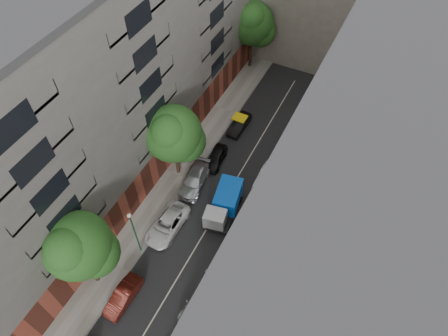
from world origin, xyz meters
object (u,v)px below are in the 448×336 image
Objects in this scene: car_left_1 at (123,296)px; tree_far at (253,25)px; pedestrian at (289,170)px; car_left_5 at (239,124)px; car_right_3 at (267,175)px; tarp_truck at (225,203)px; car_left_4 at (216,158)px; car_right_4 at (286,149)px; car_left_3 at (195,180)px; lamp_post at (134,229)px; car_left_2 at (167,224)px; tree_mid at (173,136)px; car_right_1 at (200,302)px; tree_near at (78,248)px; car_right_2 at (232,240)px.

car_left_1 is 33.67m from tree_far.
pedestrian reaches higher than car_left_1.
car_left_5 is 7.78m from car_right_3.
tarp_truck reaches higher than car_left_4.
car_left_1 is at bearing -117.96° from tarp_truck.
car_left_5 is 8.37m from pedestrian.
car_right_4 is (6.09, -1.20, -0.00)m from car_left_5.
car_left_1 is 0.80× the size of car_left_3.
lamp_post is 16.76m from pedestrian.
car_left_3 reaches higher than car_left_2.
car_right_3 is 0.46× the size of tree_far.
tree_mid is at bearing -142.07° from car_right_4.
car_left_1 is 12.98m from car_left_3.
car_right_4 is (6.22, 4.40, -0.01)m from car_left_4.
lamp_post reaches higher than car_right_4.
car_left_3 is at bearing -132.55° from car_right_4.
tree_mid is (-8.54, 11.05, 4.98)m from car_right_1.
car_left_4 is at bearing 84.09° from lamp_post.
tarp_truck is 7.88m from tree_mid.
pedestrian is (10.51, 17.97, -5.09)m from tree_near.
car_right_2 is at bearing 12.29° from car_left_2.
car_left_2 is 9.21m from car_left_4.
car_left_1 is 17.74m from car_right_3.
car_right_3 reaches higher than car_right_2.
car_left_2 is 1.11× the size of car_right_4.
car_left_1 is 7.38m from car_left_2.
car_left_2 reaches higher than car_right_2.
car_right_1 is at bearing 65.36° from pedestrian.
tree_mid is (-8.94, -7.55, 5.05)m from car_right_4.
car_left_5 is at bearing 97.01° from tarp_truck.
car_left_2 is at bearing -90.96° from car_left_5.
tarp_truck is 1.08× the size of car_left_2.
car_left_3 is at bearing -105.09° from car_left_4.
car_left_5 is 22.74m from tree_near.
lamp_post reaches higher than car_right_1.
car_left_4 is at bearing -146.99° from car_right_4.
tarp_truck is at bearing -108.00° from car_right_4.
car_left_5 is (0.18, 22.17, -0.01)m from car_left_1.
lamp_post is at bearing -80.99° from tree_mid.
car_left_3 is 7.36m from car_right_3.
tree_mid reaches higher than car_left_5.
car_right_4 is at bearing 65.79° from lamp_post.
car_right_3 is at bearing 21.05° from pedestrian.
car_left_4 is 5.60m from car_left_5.
car_left_4 is (0.05, 16.57, -0.01)m from car_left_1.
car_left_4 is (0.33, 9.20, -0.06)m from car_left_2.
car_right_3 is at bearing 60.67° from lamp_post.
car_left_4 is at bearing 91.20° from car_left_1.
tarp_truck is 6.27m from car_left_4.
tree_far is at bearing 91.90° from tree_mid.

